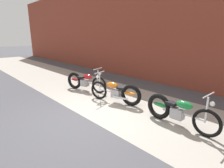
{
  "coord_description": "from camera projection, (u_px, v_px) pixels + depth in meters",
  "views": [
    {
      "loc": [
        3.99,
        -2.71,
        2.29
      ],
      "look_at": [
        -0.3,
        1.21,
        0.75
      ],
      "focal_mm": 29.45,
      "sensor_mm": 36.0,
      "label": 1
    }
  ],
  "objects": [
    {
      "name": "brick_building_wall",
      "position": [
        185.0,
        24.0,
        7.88
      ],
      "size": [
        36.0,
        0.5,
        5.53
      ],
      "primitive_type": "cube",
      "color": "brown",
      "rests_on": "ground"
    },
    {
      "name": "motorcycle_orange",
      "position": [
        118.0,
        92.0,
        6.33
      ],
      "size": [
        1.95,
        0.81,
        1.03
      ],
      "rotation": [
        0.0,
        0.0,
        3.43
      ],
      "color": "black",
      "rests_on": "ground"
    },
    {
      "name": "motorcycle_green",
      "position": [
        175.0,
        110.0,
        4.79
      ],
      "size": [
        2.01,
        0.58,
        1.03
      ],
      "rotation": [
        0.0,
        0.0,
        -0.01
      ],
      "color": "black",
      "rests_on": "ground"
    },
    {
      "name": "motorcycle_red",
      "position": [
        83.0,
        81.0,
        7.82
      ],
      "size": [
        1.94,
        0.84,
        1.03
      ],
      "rotation": [
        0.0,
        0.0,
        0.31
      ],
      "color": "black",
      "rests_on": "ground"
    },
    {
      "name": "sidewalk_slab",
      "position": [
        129.0,
        104.0,
        6.34
      ],
      "size": [
        36.0,
        3.5,
        0.01
      ],
      "primitive_type": "cube",
      "color": "#9E998E",
      "rests_on": "ground"
    },
    {
      "name": "ground_plane",
      "position": [
        88.0,
        119.0,
        5.2
      ],
      "size": [
        80.0,
        80.0,
        0.0
      ],
      "primitive_type": "plane",
      "color": "#47474C"
    }
  ]
}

